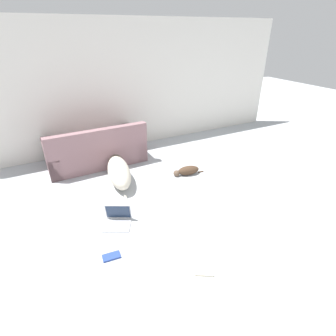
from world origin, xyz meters
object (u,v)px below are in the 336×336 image
dog (118,170)px  book_cream (204,270)px  couch (96,151)px  cat (187,171)px  laptop_open (118,218)px  book_blue (111,256)px

dog → book_cream: (0.24, -2.37, -0.18)m
couch → cat: size_ratio=3.15×
laptop_open → book_blue: bearing=-87.0°
cat → book_blue: cat is taller
dog → laptop_open: bearing=170.5°
cat → book_blue: size_ratio=2.77×
laptop_open → book_blue: (-0.26, -0.57, -0.07)m
dog → cat: bearing=-100.0°
dog → couch: bearing=20.6°
cat → book_cream: cat is taller
couch → cat: bearing=135.9°
cat → book_blue: bearing=45.4°
book_blue → book_cream: size_ratio=0.83×
cat → laptop_open: laptop_open is taller
laptop_open → book_cream: (0.60, -1.23, -0.07)m
cat → dog: bearing=-9.1°
book_blue → book_cream: bearing=-37.3°
cat → book_cream: bearing=73.8°
dog → book_blue: (-0.63, -1.71, -0.18)m
couch → dog: (0.18, -0.85, -0.07)m
laptop_open → book_blue: 0.64m
couch → dog: couch is taller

